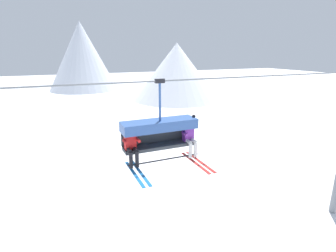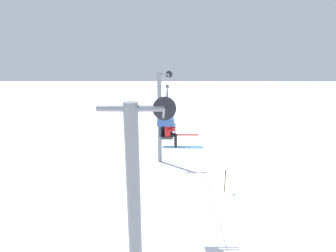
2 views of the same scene
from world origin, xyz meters
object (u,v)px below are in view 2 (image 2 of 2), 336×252
(chairlift_chair, at_px, (166,120))
(skier_purple, at_px, (171,121))
(lift_tower_near, at_px, (136,237))
(lift_tower_far, at_px, (160,116))
(skier_red, at_px, (171,132))
(trail_sign, at_px, (225,179))

(chairlift_chair, bearing_deg, skier_purple, -12.70)
(lift_tower_near, height_order, lift_tower_far, same)
(skier_red, bearing_deg, chairlift_chair, 13.14)
(lift_tower_far, relative_size, skier_red, 4.63)
(chairlift_chair, distance_m, trail_sign, 8.17)
(trail_sign, bearing_deg, chairlift_chair, 141.61)
(skier_red, height_order, trail_sign, skier_red)
(lift_tower_far, distance_m, trail_sign, 7.81)
(skier_red, xyz_separation_m, trail_sign, (5.88, -3.68, -4.92))
(lift_tower_near, distance_m, chairlift_chair, 5.67)
(lift_tower_far, relative_size, skier_purple, 4.63)
(chairlift_chair, xyz_separation_m, skier_purple, (0.95, -0.21, -0.27))
(trail_sign, bearing_deg, skier_red, 147.92)
(chairlift_chair, height_order, skier_red, chairlift_chair)
(lift_tower_near, relative_size, skier_purple, 4.63)
(skier_purple, xyz_separation_m, trail_sign, (3.98, -3.69, -4.94))
(lift_tower_near, xyz_separation_m, skier_red, (4.30, -0.93, 1.72))
(lift_tower_far, bearing_deg, trail_sign, -139.68)
(lift_tower_near, bearing_deg, chairlift_chair, -7.68)
(trail_sign, bearing_deg, lift_tower_near, 155.62)
(skier_purple, height_order, trail_sign, skier_purple)
(lift_tower_far, distance_m, skier_red, 11.48)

